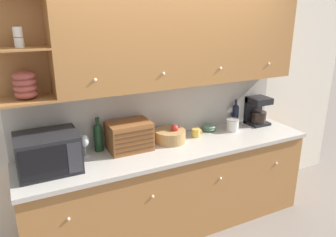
{
  "coord_description": "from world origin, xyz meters",
  "views": [
    {
      "loc": [
        -1.38,
        -2.96,
        2.2
      ],
      "look_at": [
        0.0,
        -0.22,
        1.18
      ],
      "focal_mm": 35.0,
      "sensor_mm": 36.0,
      "label": 1
    }
  ],
  "objects": [
    {
      "name": "mug",
      "position": [
        0.35,
        -0.2,
        0.97
      ],
      "size": [
        0.1,
        0.09,
        0.09
      ],
      "color": "gold",
      "rests_on": "counter_unit"
    },
    {
      "name": "microwave",
      "position": [
        -1.15,
        -0.3,
        1.08
      ],
      "size": [
        0.5,
        0.41,
        0.32
      ],
      "color": "black",
      "rests_on": "counter_unit"
    },
    {
      "name": "backsplash_panel",
      "position": [
        0.0,
        -0.01,
        1.21
      ],
      "size": [
        2.91,
        0.01,
        0.58
      ],
      "color": "#B7B2A8",
      "rests_on": "counter_unit"
    },
    {
      "name": "storage_canister",
      "position": [
        0.8,
        -0.23,
        0.99
      ],
      "size": [
        0.14,
        0.14,
        0.14
      ],
      "color": "silver",
      "rests_on": "counter_unit"
    },
    {
      "name": "bread_box",
      "position": [
        -0.4,
        -0.2,
        1.06
      ],
      "size": [
        0.4,
        0.29,
        0.28
      ],
      "color": "brown",
      "rests_on": "counter_unit"
    },
    {
      "name": "second_wine_bottle",
      "position": [
        0.96,
        -0.07,
        1.06
      ],
      "size": [
        0.07,
        0.07,
        0.29
      ],
      "color": "black",
      "rests_on": "counter_unit"
    },
    {
      "name": "fruit_basket",
      "position": [
        0.04,
        -0.2,
        0.99
      ],
      "size": [
        0.31,
        0.31,
        0.19
      ],
      "color": "#A87F4C",
      "rests_on": "counter_unit"
    },
    {
      "name": "ground_plane",
      "position": [
        0.0,
        0.0,
        0.0
      ],
      "size": [
        24.0,
        24.0,
        0.0
      ],
      "primitive_type": "plane",
      "color": "slate"
    },
    {
      "name": "coffee_maker",
      "position": [
        1.19,
        -0.16,
        1.08
      ],
      "size": [
        0.24,
        0.22,
        0.32
      ],
      "color": "black",
      "rests_on": "counter_unit"
    },
    {
      "name": "wine_bottle",
      "position": [
        -0.67,
        -0.09,
        1.07
      ],
      "size": [
        0.08,
        0.08,
        0.33
      ],
      "color": "#19381E",
      "rests_on": "counter_unit"
    },
    {
      "name": "wall_back",
      "position": [
        0.0,
        0.03,
        1.3
      ],
      "size": [
        5.31,
        0.06,
        2.6
      ],
      "color": "silver",
      "rests_on": "ground_plane"
    },
    {
      "name": "counter_unit",
      "position": [
        0.0,
        -0.32,
        0.46
      ],
      "size": [
        2.93,
        0.67,
        0.92
      ],
      "color": "#A36B38",
      "rests_on": "ground_plane"
    },
    {
      "name": "bowl_stack_on_counter",
      "position": [
        0.57,
        -0.11,
        0.96
      ],
      "size": [
        0.15,
        0.15,
        0.07
      ],
      "color": "slate",
      "rests_on": "counter_unit"
    },
    {
      "name": "wine_glass",
      "position": [
        -0.82,
        -0.17,
        1.07
      ],
      "size": [
        0.08,
        0.08,
        0.21
      ],
      "color": "silver",
      "rests_on": "counter_unit"
    },
    {
      "name": "upper_cabinets",
      "position": [
        0.16,
        -0.16,
        1.93
      ],
      "size": [
        2.91,
        0.35,
        0.87
      ],
      "color": "#A36B38",
      "rests_on": "backsplash_panel"
    }
  ]
}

